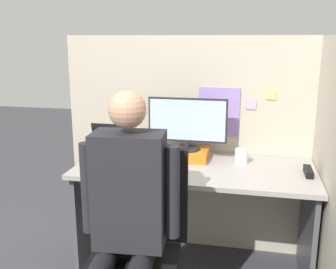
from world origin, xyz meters
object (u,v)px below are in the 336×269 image
at_px(person, 125,213).
at_px(paper_box, 187,154).
at_px(monitor, 187,123).
at_px(carrot_toy, 170,171).
at_px(coffee_mug, 241,156).
at_px(laptop, 111,153).
at_px(stapler, 308,172).
at_px(office_chair, 138,245).

bearing_deg(person, paper_box, 81.89).
height_order(paper_box, monitor, monitor).
height_order(carrot_toy, coffee_mug, coffee_mug).
bearing_deg(carrot_toy, paper_box, 82.17).
distance_m(paper_box, laptop, 0.53).
distance_m(stapler, carrot_toy, 0.85).
xyz_separation_m(carrot_toy, coffee_mug, (0.42, 0.33, 0.03)).
height_order(stapler, coffee_mug, coffee_mug).
relative_size(carrot_toy, coffee_mug, 1.20).
bearing_deg(carrot_toy, laptop, 154.41).
height_order(monitor, laptop, monitor).
bearing_deg(office_chair, person, -94.66).
bearing_deg(paper_box, person, -98.11).
bearing_deg(stapler, monitor, 168.05).
bearing_deg(laptop, coffee_mug, 6.77).
bearing_deg(stapler, laptop, 178.22).
bearing_deg(paper_box, office_chair, -98.79).
relative_size(laptop, carrot_toy, 2.60).
distance_m(person, coffee_mug, 1.07).
xyz_separation_m(monitor, coffee_mug, (0.37, -0.02, -0.21)).
xyz_separation_m(paper_box, stapler, (0.78, -0.16, -0.01)).
relative_size(paper_box, stapler, 1.72).
xyz_separation_m(office_chair, coffee_mug, (0.50, 0.78, 0.29)).
distance_m(paper_box, coffee_mug, 0.37).
distance_m(paper_box, office_chair, 0.85).
distance_m(stapler, person, 1.21).
height_order(office_chair, person, person).
distance_m(laptop, office_chair, 0.83).
bearing_deg(stapler, office_chair, -145.09).
bearing_deg(person, monitor, 81.92).
bearing_deg(paper_box, laptop, -166.50).
xyz_separation_m(laptop, person, (0.38, -0.83, -0.03)).
xyz_separation_m(carrot_toy, office_chair, (-0.08, -0.45, -0.26)).
bearing_deg(office_chair, coffee_mug, 57.49).
height_order(laptop, stapler, laptop).
height_order(monitor, office_chair, monitor).
xyz_separation_m(paper_box, carrot_toy, (-0.05, -0.34, -0.01)).
bearing_deg(office_chair, monitor, 81.24).
height_order(paper_box, laptop, laptop).
bearing_deg(stapler, person, -139.29).
height_order(stapler, person, person).
bearing_deg(coffee_mug, monitor, 176.83).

